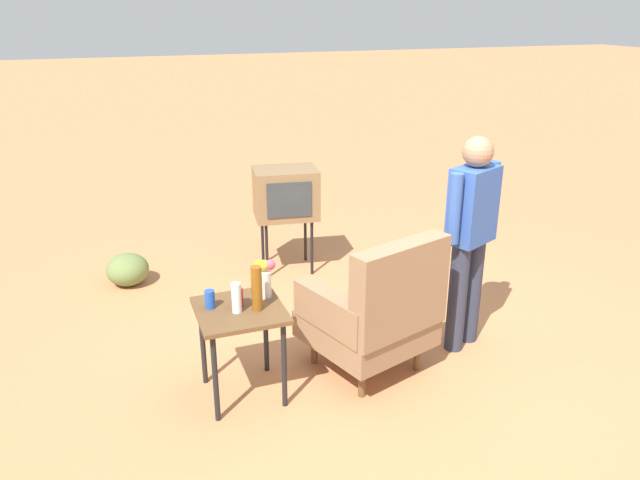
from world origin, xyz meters
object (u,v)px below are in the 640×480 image
object	(u,v)px
bottle_short_clear	(236,298)
tv_on_stand	(286,194)
soda_can_red	(238,297)
side_table	(240,322)
person_standing	(471,231)
armchair	(376,310)
bottle_tall_amber	(257,288)
soda_can_blue	(210,299)
flower_vase	(264,276)

from	to	relation	value
bottle_short_clear	tv_on_stand	bearing A→B (deg)	-115.29
tv_on_stand	soda_can_red	size ratio (longest dim) A/B	8.44
soda_can_red	side_table	bearing A→B (deg)	88.04
tv_on_stand	person_standing	world-z (taller)	person_standing
armchair	bottle_tall_amber	xyz separation A→B (m)	(0.84, -0.01, 0.30)
armchair	soda_can_blue	size ratio (longest dim) A/B	8.69
flower_vase	soda_can_blue	bearing A→B (deg)	6.15
armchair	bottle_tall_amber	bearing A→B (deg)	-0.69
armchair	bottle_short_clear	size ratio (longest dim) A/B	5.30
bottle_short_clear	bottle_tall_amber	xyz separation A→B (m)	(-0.13, 0.01, 0.05)
armchair	bottle_short_clear	world-z (taller)	armchair
side_table	flower_vase	xyz separation A→B (m)	(-0.20, -0.11, 0.25)
soda_can_blue	bottle_tall_amber	size ratio (longest dim) A/B	0.41
person_standing	bottle_tall_amber	size ratio (longest dim) A/B	5.47
armchair	side_table	world-z (taller)	armchair
bottle_tall_amber	flower_vase	world-z (taller)	bottle_tall_amber
soda_can_blue	armchair	bearing A→B (deg)	172.96
person_standing	flower_vase	bearing A→B (deg)	-1.71
tv_on_stand	person_standing	bearing A→B (deg)	114.41
tv_on_stand	soda_can_red	xyz separation A→B (m)	(0.90, 1.89, -0.07)
person_standing	soda_can_red	world-z (taller)	person_standing
armchair	bottle_short_clear	xyz separation A→B (m)	(0.97, -0.02, 0.25)
person_standing	soda_can_blue	size ratio (longest dim) A/B	13.44
side_table	bottle_tall_amber	size ratio (longest dim) A/B	2.17
soda_can_red	bottle_short_clear	bearing A→B (deg)	70.42
tv_on_stand	person_standing	xyz separation A→B (m)	(-0.85, 1.86, 0.16)
armchair	tv_on_stand	distance (m)	2.02
side_table	person_standing	size ratio (longest dim) A/B	0.40
armchair	flower_vase	xyz separation A→B (m)	(0.75, -0.18, 0.30)
soda_can_red	flower_vase	bearing A→B (deg)	-158.65
person_standing	flower_vase	size ratio (longest dim) A/B	6.19
person_standing	bottle_short_clear	world-z (taller)	person_standing
tv_on_stand	bottle_tall_amber	distance (m)	2.14
side_table	soda_can_blue	size ratio (longest dim) A/B	5.33
soda_can_red	soda_can_blue	bearing A→B (deg)	-11.79
tv_on_stand	soda_can_red	bearing A→B (deg)	64.49
armchair	flower_vase	distance (m)	0.83
soda_can_blue	side_table	bearing A→B (deg)	157.28
tv_on_stand	bottle_tall_amber	bearing A→B (deg)	68.04
person_standing	soda_can_red	distance (m)	1.76
armchair	bottle_short_clear	bearing A→B (deg)	-1.36
armchair	bottle_tall_amber	distance (m)	0.90
tv_on_stand	bottle_short_clear	size ratio (longest dim) A/B	5.15
person_standing	soda_can_blue	xyz separation A→B (m)	(1.93, -0.01, -0.23)
armchair	side_table	distance (m)	0.95
armchair	person_standing	distance (m)	0.93
armchair	flower_vase	world-z (taller)	armchair
bottle_short_clear	bottle_tall_amber	distance (m)	0.14
bottle_tall_amber	tv_on_stand	bearing A→B (deg)	-111.96
side_table	soda_can_blue	world-z (taller)	soda_can_blue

